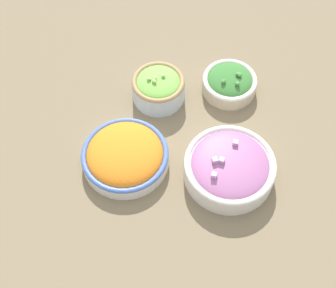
{
  "coord_description": "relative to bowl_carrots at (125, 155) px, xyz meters",
  "views": [
    {
      "loc": [
        -0.15,
        -0.52,
        0.88
      ],
      "look_at": [
        0.0,
        0.0,
        0.03
      ],
      "focal_mm": 50.0,
      "sensor_mm": 36.0,
      "label": 1
    }
  ],
  "objects": [
    {
      "name": "bowl_carrots",
      "position": [
        0.0,
        0.0,
        0.0
      ],
      "size": [
        0.19,
        0.19,
        0.06
      ],
      "color": "silver",
      "rests_on": "ground_plane"
    },
    {
      "name": "bowl_broccoli",
      "position": [
        0.29,
        0.13,
        0.0
      ],
      "size": [
        0.13,
        0.13,
        0.06
      ],
      "color": "beige",
      "rests_on": "ground_plane"
    },
    {
      "name": "bowl_red_onion",
      "position": [
        0.2,
        -0.09,
        0.01
      ],
      "size": [
        0.19,
        0.19,
        0.07
      ],
      "color": "silver",
      "rests_on": "ground_plane"
    },
    {
      "name": "bowl_lettuce",
      "position": [
        0.12,
        0.15,
        0.01
      ],
      "size": [
        0.12,
        0.12,
        0.07
      ],
      "color": "#B2C1CC",
      "rests_on": "ground_plane"
    },
    {
      "name": "ground_plane",
      "position": [
        0.1,
        -0.0,
        -0.03
      ],
      "size": [
        3.0,
        3.0,
        0.0
      ],
      "primitive_type": "plane",
      "color": "#75664C"
    }
  ]
}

